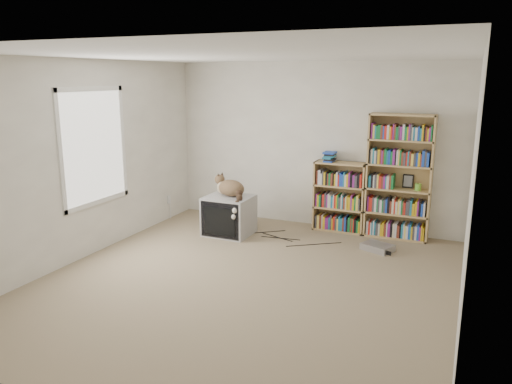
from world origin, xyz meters
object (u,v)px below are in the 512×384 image
at_px(dvd_player, 378,247).
at_px(crt_tv, 229,215).
at_px(cat, 231,191).
at_px(bookcase_short, 340,199).
at_px(bookcase_tall, 399,180).

bearing_deg(dvd_player, crt_tv, -153.19).
bearing_deg(cat, bookcase_short, 45.09).
relative_size(bookcase_tall, bookcase_short, 1.70).
height_order(cat, bookcase_short, bookcase_short).
xyz_separation_m(cat, dvd_player, (2.11, 0.16, -0.62)).
xyz_separation_m(bookcase_short, dvd_player, (0.71, -0.69, -0.44)).
distance_m(crt_tv, bookcase_tall, 2.50).
xyz_separation_m(bookcase_tall, bookcase_short, (-0.84, -0.00, -0.36)).
height_order(bookcase_tall, dvd_player, bookcase_tall).
bearing_deg(bookcase_short, bookcase_tall, 0.04).
bearing_deg(cat, crt_tv, -174.20).
relative_size(crt_tv, dvd_player, 1.70).
relative_size(cat, bookcase_tall, 0.35).
bearing_deg(crt_tv, cat, -7.62).
distance_m(crt_tv, dvd_player, 2.17).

